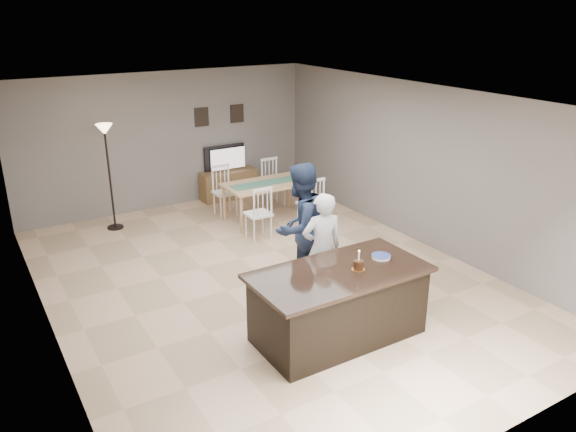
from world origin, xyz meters
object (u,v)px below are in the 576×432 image
television (226,158)px  floor_lamp (106,149)px  man (300,228)px  kitchen_island (338,304)px  birthday_cake (358,265)px  plate_stack (381,256)px  tv_console (229,185)px  dining_table (266,189)px  woman (322,249)px

television → floor_lamp: size_ratio=0.47×
man → kitchen_island: bearing=59.9°
birthday_cake → plate_stack: (0.44, 0.11, -0.04)m
man → floor_lamp: size_ratio=0.96×
kitchen_island → plate_stack: (0.66, 0.03, 0.46)m
floor_lamp → tv_console: bearing=10.5°
kitchen_island → tv_console: kitchen_island is taller
dining_table → plate_stack: bearing=-97.7°
television → man: man is taller
tv_console → plate_stack: 5.60m
kitchen_island → floor_lamp: bearing=105.0°
kitchen_island → birthday_cake: (0.21, -0.08, 0.51)m
kitchen_island → birthday_cake: 0.56m
plate_stack → tv_console: bearing=84.4°
kitchen_island → television: bearing=78.0°
birthday_cake → woman: bearing=82.4°
man → plate_stack: size_ratio=7.73×
birthday_cake → plate_stack: 0.46m
kitchen_island → floor_lamp: size_ratio=1.11×
television → man: size_ratio=0.49×
kitchen_island → birthday_cake: size_ratio=8.54×
kitchen_island → dining_table: (1.24, 4.00, 0.16)m
kitchen_island → television: 5.78m
dining_table → birthday_cake: bearing=-103.5°
television → dining_table: (0.04, -1.64, -0.25)m
woman → man: (-0.04, 0.49, 0.15)m
man → dining_table: 2.83m
dining_table → woman: bearing=-105.4°
kitchen_island → floor_lamp: 5.38m
plate_stack → kitchen_island: bearing=-177.8°
man → dining_table: size_ratio=1.04×
woman → man: 0.51m
plate_stack → birthday_cake: bearing=-166.2°
man → birthday_cake: 1.44m
tv_console → dining_table: (0.04, -1.57, 0.31)m
birthday_cake → plate_stack: bearing=13.8°
kitchen_island → woman: (0.34, 0.86, 0.33)m
floor_lamp → man: bearing=-66.1°
kitchen_island → tv_console: bearing=77.8°
plate_stack → television: bearing=84.5°
tv_console → man: man is taller
man → dining_table: man is taller
woman → man: man is taller
floor_lamp → woman: bearing=-68.1°
plate_stack → floor_lamp: size_ratio=0.12×
kitchen_island → dining_table: 4.19m
birthday_cake → kitchen_island: bearing=158.7°
woman → floor_lamp: (-1.70, 4.23, 0.72)m
woman → man: size_ratio=0.84×
birthday_cake → floor_lamp: (-1.58, 5.18, 0.55)m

